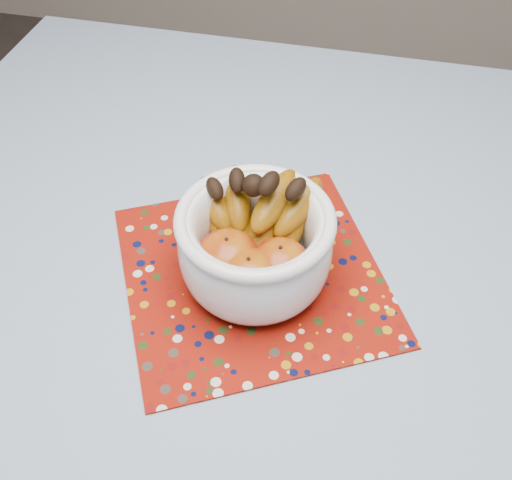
% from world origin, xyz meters
% --- Properties ---
extents(table, '(1.20, 1.20, 0.75)m').
position_xyz_m(table, '(0.00, 0.00, 0.67)').
color(table, brown).
rests_on(table, ground).
extents(tablecloth, '(1.32, 1.32, 0.01)m').
position_xyz_m(tablecloth, '(0.00, 0.00, 0.76)').
color(tablecloth, slate).
rests_on(tablecloth, table).
extents(placemat, '(0.49, 0.49, 0.00)m').
position_xyz_m(placemat, '(-0.01, 0.00, 0.76)').
color(placemat, maroon).
rests_on(placemat, tablecloth).
extents(fruit_bowl, '(0.25, 0.22, 0.17)m').
position_xyz_m(fruit_bowl, '(-0.00, 0.00, 0.84)').
color(fruit_bowl, white).
rests_on(fruit_bowl, placemat).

